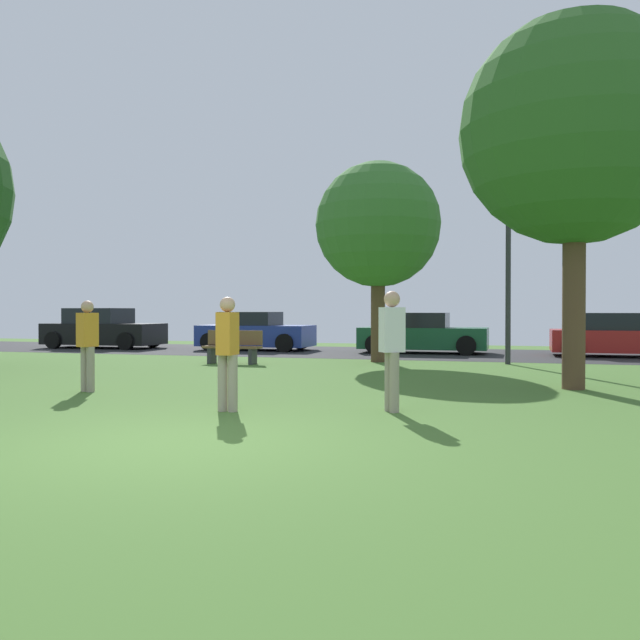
{
  "coord_description": "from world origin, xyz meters",
  "views": [
    {
      "loc": [
        3.57,
        -6.46,
        1.45
      ],
      "look_at": [
        0.0,
        5.63,
        1.27
      ],
      "focal_mm": 37.59,
      "sensor_mm": 36.0,
      "label": 1
    }
  ],
  "objects_px": {
    "person_walking": "(228,348)",
    "birch_tree_lone": "(575,132)",
    "oak_tree_right": "(378,225)",
    "parked_car_red": "(617,337)",
    "street_lamp_post": "(508,280)",
    "parked_car_black": "(103,330)",
    "park_bench": "(233,347)",
    "parked_car_blue": "(255,332)",
    "person_thrower": "(392,345)",
    "person_bystander": "(88,342)",
    "parked_car_green": "(422,334)"
  },
  "relations": [
    {
      "from": "person_walking",
      "to": "street_lamp_post",
      "type": "xyz_separation_m",
      "value": [
        3.74,
        9.87,
        1.35
      ]
    },
    {
      "from": "parked_car_blue",
      "to": "street_lamp_post",
      "type": "height_order",
      "value": "street_lamp_post"
    },
    {
      "from": "birch_tree_lone",
      "to": "park_bench",
      "type": "relative_size",
      "value": 4.27
    },
    {
      "from": "person_walking",
      "to": "birch_tree_lone",
      "type": "bearing_deg",
      "value": -47.44
    },
    {
      "from": "parked_car_red",
      "to": "street_lamp_post",
      "type": "relative_size",
      "value": 0.89
    },
    {
      "from": "person_bystander",
      "to": "person_walking",
      "type": "distance_m",
      "value": 3.65
    },
    {
      "from": "parked_car_red",
      "to": "parked_car_green",
      "type": "bearing_deg",
      "value": 179.46
    },
    {
      "from": "person_thrower",
      "to": "parked_car_blue",
      "type": "bearing_deg",
      "value": -96.27
    },
    {
      "from": "person_bystander",
      "to": "person_walking",
      "type": "bearing_deg",
      "value": -96.02
    },
    {
      "from": "person_thrower",
      "to": "park_bench",
      "type": "distance_m",
      "value": 9.3
    },
    {
      "from": "person_bystander",
      "to": "parked_car_blue",
      "type": "bearing_deg",
      "value": 25.54
    },
    {
      "from": "parked_car_black",
      "to": "person_bystander",
      "type": "bearing_deg",
      "value": -56.59
    },
    {
      "from": "birch_tree_lone",
      "to": "person_walking",
      "type": "xyz_separation_m",
      "value": [
        -4.97,
        -4.3,
        -3.81
      ]
    },
    {
      "from": "street_lamp_post",
      "to": "parked_car_blue",
      "type": "bearing_deg",
      "value": 155.53
    },
    {
      "from": "parked_car_blue",
      "to": "person_thrower",
      "type": "bearing_deg",
      "value": -60.67
    },
    {
      "from": "person_bystander",
      "to": "street_lamp_post",
      "type": "distance_m",
      "value": 11.1
    },
    {
      "from": "oak_tree_right",
      "to": "park_bench",
      "type": "bearing_deg",
      "value": -154.95
    },
    {
      "from": "parked_car_red",
      "to": "park_bench",
      "type": "height_order",
      "value": "parked_car_red"
    },
    {
      "from": "parked_car_green",
      "to": "street_lamp_post",
      "type": "relative_size",
      "value": 0.95
    },
    {
      "from": "person_walking",
      "to": "parked_car_black",
      "type": "distance_m",
      "value": 17.62
    },
    {
      "from": "parked_car_black",
      "to": "park_bench",
      "type": "distance_m",
      "value": 9.63
    },
    {
      "from": "person_bystander",
      "to": "parked_car_black",
      "type": "height_order",
      "value": "person_bystander"
    },
    {
      "from": "person_thrower",
      "to": "person_walking",
      "type": "xyz_separation_m",
      "value": [
        -2.26,
        -0.63,
        -0.05
      ]
    },
    {
      "from": "person_walking",
      "to": "street_lamp_post",
      "type": "bearing_deg",
      "value": -19.05
    },
    {
      "from": "parked_car_black",
      "to": "parked_car_blue",
      "type": "xyz_separation_m",
      "value": [
        6.1,
        0.44,
        -0.05
      ]
    },
    {
      "from": "street_lamp_post",
      "to": "parked_car_green",
      "type": "bearing_deg",
      "value": 125.04
    },
    {
      "from": "parked_car_blue",
      "to": "parked_car_green",
      "type": "height_order",
      "value": "parked_car_blue"
    },
    {
      "from": "parked_car_black",
      "to": "street_lamp_post",
      "type": "bearing_deg",
      "value": -13.57
    },
    {
      "from": "person_bystander",
      "to": "parked_car_black",
      "type": "relative_size",
      "value": 0.36
    },
    {
      "from": "parked_car_green",
      "to": "street_lamp_post",
      "type": "height_order",
      "value": "street_lamp_post"
    },
    {
      "from": "person_bystander",
      "to": "birch_tree_lone",
      "type": "bearing_deg",
      "value": -53.9
    },
    {
      "from": "person_thrower",
      "to": "oak_tree_right",
      "type": "bearing_deg",
      "value": -112.88
    },
    {
      "from": "person_thrower",
      "to": "parked_car_red",
      "type": "relative_size",
      "value": 0.43
    },
    {
      "from": "parked_car_blue",
      "to": "oak_tree_right",
      "type": "bearing_deg",
      "value": -38.13
    },
    {
      "from": "person_bystander",
      "to": "street_lamp_post",
      "type": "relative_size",
      "value": 0.36
    },
    {
      "from": "oak_tree_right",
      "to": "person_walking",
      "type": "bearing_deg",
      "value": -91.32
    },
    {
      "from": "parked_car_blue",
      "to": "person_walking",
      "type": "bearing_deg",
      "value": -69.5
    },
    {
      "from": "oak_tree_right",
      "to": "parked_car_green",
      "type": "xyz_separation_m",
      "value": [
        0.65,
        4.27,
        -3.2
      ]
    },
    {
      "from": "person_walking",
      "to": "parked_car_blue",
      "type": "height_order",
      "value": "person_walking"
    },
    {
      "from": "oak_tree_right",
      "to": "park_bench",
      "type": "distance_m",
      "value": 5.26
    },
    {
      "from": "person_walking",
      "to": "parked_car_green",
      "type": "xyz_separation_m",
      "value": [
        0.88,
        13.95,
        -0.27
      ]
    },
    {
      "from": "parked_car_blue",
      "to": "street_lamp_post",
      "type": "distance_m",
      "value": 9.96
    },
    {
      "from": "parked_car_black",
      "to": "street_lamp_post",
      "type": "xyz_separation_m",
      "value": [
        15.05,
        -3.63,
        1.55
      ]
    },
    {
      "from": "parked_car_black",
      "to": "park_bench",
      "type": "xyz_separation_m",
      "value": [
        7.88,
        -5.54,
        -0.23
      ]
    },
    {
      "from": "person_walking",
      "to": "person_bystander",
      "type": "bearing_deg",
      "value": 68.6
    },
    {
      "from": "person_bystander",
      "to": "person_thrower",
      "type": "bearing_deg",
      "value": -80.98
    },
    {
      "from": "parked_car_black",
      "to": "parked_car_blue",
      "type": "bearing_deg",
      "value": 4.11
    },
    {
      "from": "parked_car_green",
      "to": "parked_car_red",
      "type": "height_order",
      "value": "same"
    },
    {
      "from": "person_thrower",
      "to": "parked_car_green",
      "type": "height_order",
      "value": "person_thrower"
    },
    {
      "from": "birch_tree_lone",
      "to": "street_lamp_post",
      "type": "height_order",
      "value": "birch_tree_lone"
    }
  ]
}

